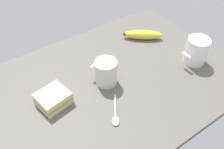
# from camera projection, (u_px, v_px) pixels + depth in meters

# --- Properties ---
(tabletop) EXTENTS (0.90, 0.64, 0.02)m
(tabletop) POSITION_uv_depth(u_px,v_px,m) (112.00, 82.00, 0.87)
(tabletop) COLOR #5B5651
(tabletop) RESTS_ON ground
(coffee_mug_black) EXTENTS (0.10, 0.08, 0.10)m
(coffee_mug_black) POSITION_uv_depth(u_px,v_px,m) (196.00, 50.00, 0.90)
(coffee_mug_black) COLOR white
(coffee_mug_black) RESTS_ON tabletop
(coffee_mug_milky) EXTENTS (0.08, 0.10, 0.09)m
(coffee_mug_milky) POSITION_uv_depth(u_px,v_px,m) (106.00, 72.00, 0.83)
(coffee_mug_milky) COLOR silver
(coffee_mug_milky) RESTS_ON tabletop
(sandwich_main) EXTENTS (0.11, 0.10, 0.04)m
(sandwich_main) POSITION_uv_depth(u_px,v_px,m) (53.00, 99.00, 0.78)
(sandwich_main) COLOR beige
(sandwich_main) RESTS_ON tabletop
(banana) EXTENTS (0.15, 0.13, 0.04)m
(banana) POSITION_uv_depth(u_px,v_px,m) (143.00, 35.00, 1.03)
(banana) COLOR yellow
(banana) RESTS_ON tabletop
(spoon) EXTENTS (0.08, 0.11, 0.01)m
(spoon) POSITION_uv_depth(u_px,v_px,m) (115.00, 115.00, 0.75)
(spoon) COLOR silver
(spoon) RESTS_ON tabletop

